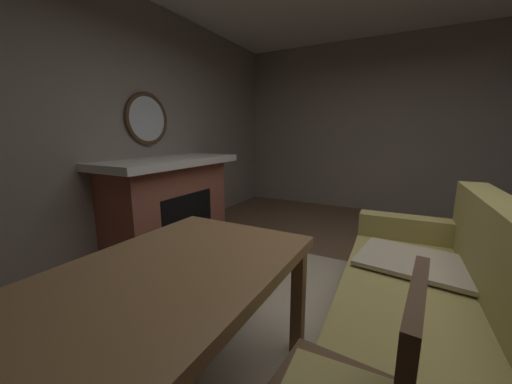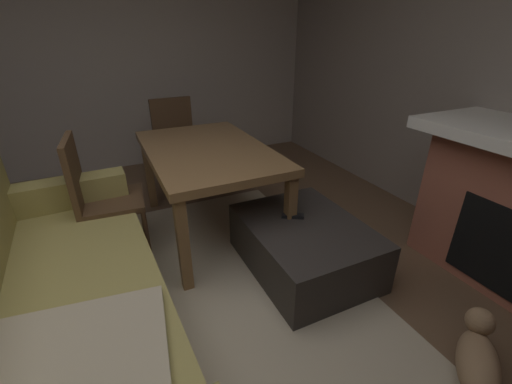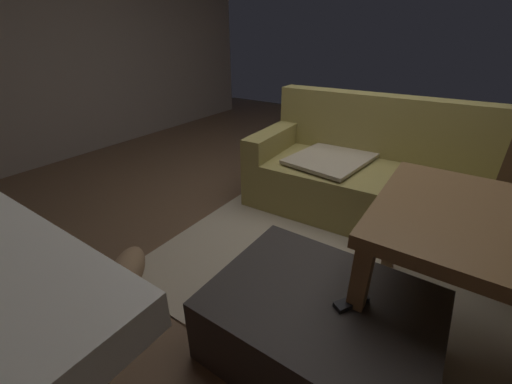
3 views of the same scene
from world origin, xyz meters
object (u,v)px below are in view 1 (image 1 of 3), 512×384
round_wall_mirror (147,119)px  ottoman_coffee_table (203,283)px  tv_remote (196,267)px  dining_table (164,289)px  couch (438,317)px  small_dog (245,236)px  fireplace (170,200)px

round_wall_mirror → ottoman_coffee_table: round_wall_mirror is taller
tv_remote → dining_table: 0.83m
couch → round_wall_mirror: bearing=-104.1°
round_wall_mirror → ottoman_coffee_table: bearing=59.3°
tv_remote → small_dog: size_ratio=0.36×
couch → dining_table: bearing=-50.7°
round_wall_mirror → ottoman_coffee_table: (0.88, 1.49, -1.31)m
dining_table → round_wall_mirror: bearing=-131.1°
small_dog → couch: bearing=61.6°
couch → small_dog: 2.07m
ottoman_coffee_table → dining_table: 1.02m
ottoman_coffee_table → tv_remote: (0.12, 0.03, 0.19)m
couch → small_dog: bearing=-118.4°
fireplace → tv_remote: (1.00, 1.23, -0.15)m
dining_table → small_dog: (-1.90, -0.70, -0.50)m
tv_remote → small_dog: (-1.22, -0.30, -0.22)m
fireplace → dining_table: 2.34m
fireplace → couch: size_ratio=0.79×
couch → tv_remote: 1.53m
fireplace → dining_table: size_ratio=1.23×
ottoman_coffee_table → dining_table: dining_table is taller
round_wall_mirror → small_dog: round_wall_mirror is taller
fireplace → round_wall_mirror: (0.00, -0.29, 0.96)m
ottoman_coffee_table → tv_remote: 0.23m
fireplace → tv_remote: fireplace is taller
ottoman_coffee_table → tv_remote: bearing=15.4°
dining_table → couch: bearing=129.3°
dining_table → fireplace: bearing=-135.7°
couch → tv_remote: (0.24, -1.51, 0.05)m
round_wall_mirror → tv_remote: size_ratio=3.88×
fireplace → tv_remote: size_ratio=10.95×
fireplace → ottoman_coffee_table: fireplace is taller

